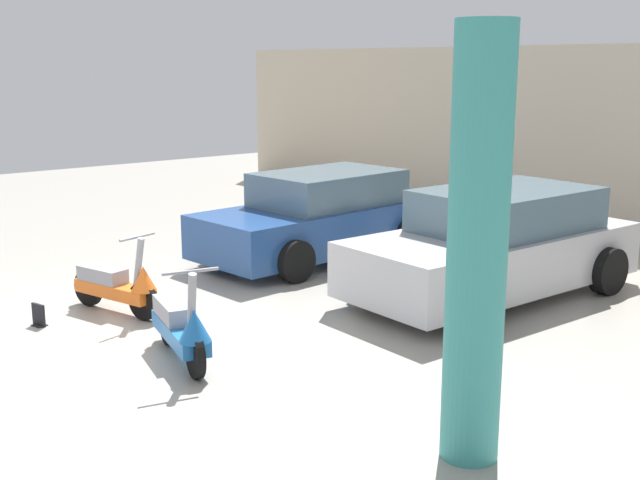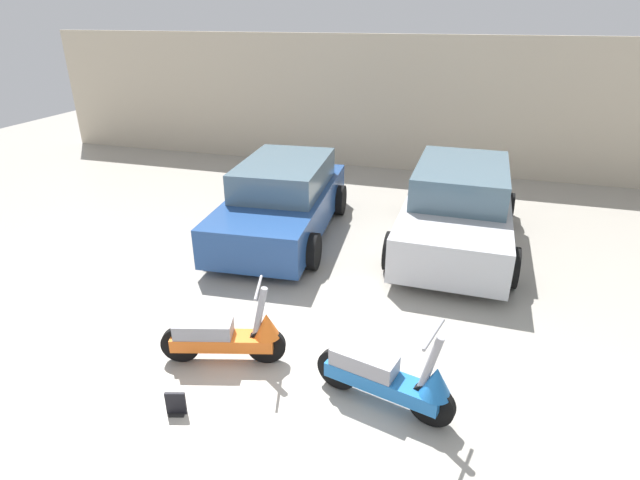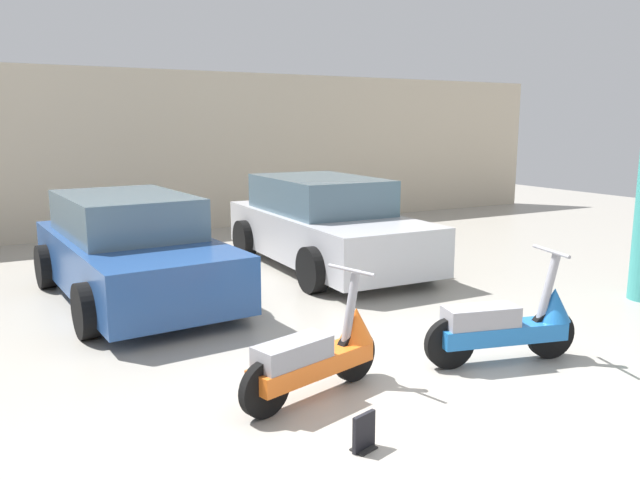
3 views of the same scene
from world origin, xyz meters
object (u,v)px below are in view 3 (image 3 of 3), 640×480
object	(u,v)px
car_rear_center	(325,224)
placard_near_left_scooter	(364,434)
scooter_front_right	(508,324)
car_rear_left	(131,250)
scooter_front_left	(318,354)

from	to	relation	value
car_rear_center	placard_near_left_scooter	size ratio (longest dim) A/B	15.55
scooter_front_right	placard_near_left_scooter	world-z (taller)	scooter_front_right
car_rear_left	scooter_front_left	bearing A→B (deg)	6.56
placard_near_left_scooter	scooter_front_right	bearing A→B (deg)	19.36
car_rear_left	car_rear_center	xyz separation A→B (m)	(3.01, 0.43, 0.03)
placard_near_left_scooter	car_rear_left	bearing A→B (deg)	96.97
car_rear_center	placard_near_left_scooter	bearing A→B (deg)	-25.09
scooter_front_right	car_rear_left	world-z (taller)	car_rear_left
scooter_front_left	car_rear_center	xyz separation A→B (m)	(2.31, 4.08, 0.30)
scooter_front_right	car_rear_center	xyz separation A→B (m)	(0.44, 4.29, 0.28)
car_rear_left	car_rear_center	bearing A→B (deg)	93.85
car_rear_center	car_rear_left	bearing A→B (deg)	-80.76
scooter_front_left	scooter_front_right	distance (m)	1.88
scooter_front_left	placard_near_left_scooter	world-z (taller)	scooter_front_left
scooter_front_left	car_rear_left	xyz separation A→B (m)	(-0.70, 3.65, 0.27)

